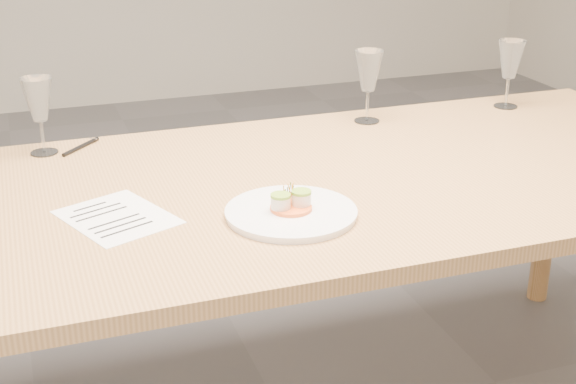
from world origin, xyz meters
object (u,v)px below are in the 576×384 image
object	(u,v)px
ballpoint_pen	(81,147)
wine_glass_2	(510,61)
dinner_plate	(291,211)
wine_glass_0	(38,101)
wine_glass_1	(369,72)
dining_table	(290,206)
recipe_sheet	(117,217)

from	to	relation	value
ballpoint_pen	wine_glass_2	distance (m)	1.33
dinner_plate	wine_glass_0	world-z (taller)	wine_glass_0
wine_glass_2	wine_glass_1	bearing A→B (deg)	179.56
wine_glass_2	dinner_plate	bearing A→B (deg)	-148.08
ballpoint_pen	wine_glass_2	world-z (taller)	wine_glass_2
dining_table	recipe_sheet	distance (m)	0.45
recipe_sheet	wine_glass_2	world-z (taller)	wine_glass_2
recipe_sheet	wine_glass_0	distance (m)	0.52
wine_glass_0	dinner_plate	bearing A→B (deg)	-51.52
recipe_sheet	ballpoint_pen	size ratio (longest dim) A/B	2.57
dinner_plate	wine_glass_1	world-z (taller)	wine_glass_1
dinner_plate	wine_glass_0	size ratio (longest dim) A/B	1.41
wine_glass_1	recipe_sheet	bearing A→B (deg)	-150.25
dining_table	wine_glass_2	world-z (taller)	wine_glass_2
recipe_sheet	wine_glass_1	size ratio (longest dim) A/B	1.42
ballpoint_pen	wine_glass_2	xyz separation A→B (m)	(1.32, -0.04, 0.14)
dinner_plate	wine_glass_2	distance (m)	1.11
wine_glass_1	dinner_plate	bearing A→B (deg)	-127.54
wine_glass_1	wine_glass_2	world-z (taller)	wine_glass_1
dining_table	wine_glass_0	size ratio (longest dim) A/B	11.62
recipe_sheet	wine_glass_1	xyz separation A→B (m)	(0.81, 0.46, 0.15)
dining_table	ballpoint_pen	distance (m)	0.62
dining_table	wine_glass_1	bearing A→B (deg)	45.12
dinner_plate	recipe_sheet	size ratio (longest dim) A/B	0.95
wine_glass_1	ballpoint_pen	bearing A→B (deg)	177.73
ballpoint_pen	wine_glass_0	distance (m)	0.17
recipe_sheet	wine_glass_2	xyz separation A→B (m)	(1.30, 0.46, 0.15)
ballpoint_pen	dinner_plate	bearing A→B (deg)	-105.25
dinner_plate	dining_table	bearing A→B (deg)	71.17
dinner_plate	wine_glass_0	distance (m)	0.79
wine_glass_0	ballpoint_pen	bearing A→B (deg)	4.53
dining_table	wine_glass_0	world-z (taller)	wine_glass_0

